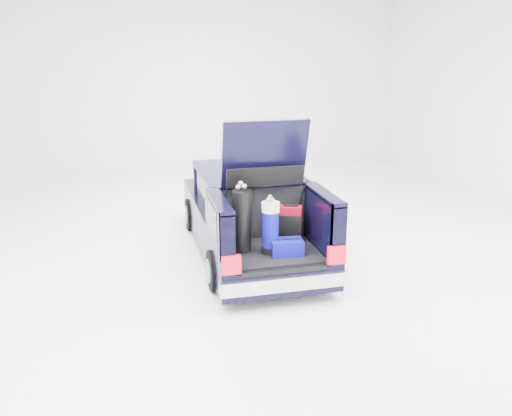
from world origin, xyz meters
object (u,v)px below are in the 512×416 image
object	(u,v)px
red_suitcase	(290,223)
blue_duffel	(287,247)
blue_golf_bag	(270,227)
car	(248,214)
black_golf_bag	(242,220)

from	to	relation	value
red_suitcase	blue_duffel	distance (m)	0.61
red_suitcase	blue_golf_bag	xyz separation A→B (m)	(-0.44, -0.44, 0.12)
car	blue_duffel	bearing A→B (deg)	-84.66
blue_golf_bag	blue_duffel	world-z (taller)	blue_golf_bag
black_golf_bag	blue_duffel	size ratio (longest dim) A/B	2.13
blue_golf_bag	blue_duffel	size ratio (longest dim) A/B	1.79
red_suitcase	blue_golf_bag	size ratio (longest dim) A/B	0.66
black_golf_bag	blue_golf_bag	xyz separation A→B (m)	(0.38, -0.18, -0.07)
red_suitcase	blue_golf_bag	distance (m)	0.63
car	blue_golf_bag	world-z (taller)	car
blue_golf_bag	black_golf_bag	bearing A→B (deg)	148.23
car	red_suitcase	bearing A→B (deg)	-72.55
red_suitcase	black_golf_bag	xyz separation A→B (m)	(-0.82, -0.26, 0.19)
car	red_suitcase	xyz separation A→B (m)	(0.39, -1.24, 0.20)
red_suitcase	blue_duffel	xyz separation A→B (m)	(-0.22, -0.54, -0.16)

